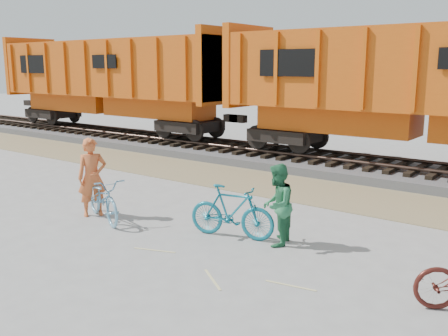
% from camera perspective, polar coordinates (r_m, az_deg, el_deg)
% --- Properties ---
extents(ground, '(120.00, 120.00, 0.00)m').
position_cam_1_polar(ground, '(10.16, -0.65, -9.33)').
color(ground, '#9E9E99').
rests_on(ground, ground).
extents(gravel_strip, '(120.00, 3.00, 0.02)m').
position_cam_1_polar(gravel_strip, '(14.70, 12.60, -2.97)').
color(gravel_strip, '#927F5A').
rests_on(gravel_strip, ground).
extents(ballast_bed, '(120.00, 4.00, 0.30)m').
position_cam_1_polar(ballast_bed, '(17.84, 17.32, -0.22)').
color(ballast_bed, slate).
rests_on(ballast_bed, ground).
extents(track, '(120.00, 2.60, 0.24)m').
position_cam_1_polar(track, '(17.78, 17.38, 0.80)').
color(track, black).
rests_on(track, ballast_bed).
extents(hopper_car_left, '(14.00, 3.13, 4.65)m').
position_cam_1_polar(hopper_car_left, '(25.48, -12.73, 9.86)').
color(hopper_car_left, black).
rests_on(hopper_car_left, track).
extents(hopper_car_center, '(14.00, 3.13, 4.65)m').
position_cam_1_polar(hopper_car_center, '(17.09, 22.39, 8.62)').
color(hopper_car_center, black).
rests_on(hopper_car_center, track).
extents(bicycle_blue, '(2.14, 1.41, 1.06)m').
position_cam_1_polar(bicycle_blue, '(12.25, -13.64, -3.40)').
color(bicycle_blue, '#74AFCD').
rests_on(bicycle_blue, ground).
extents(bicycle_teal, '(1.99, 0.98, 1.15)m').
position_cam_1_polar(bicycle_teal, '(10.69, 0.89, -5.01)').
color(bicycle_teal, '#136F84').
rests_on(bicycle_teal, ground).
extents(person_solo, '(0.76, 0.84, 1.93)m').
position_cam_1_polar(person_solo, '(12.59, -14.83, -1.04)').
color(person_solo, '#D36330').
rests_on(person_solo, ground).
extents(person_man, '(0.85, 0.98, 1.70)m').
position_cam_1_polar(person_man, '(10.24, 6.09, -4.22)').
color(person_man, '#2B774A').
rests_on(person_man, ground).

